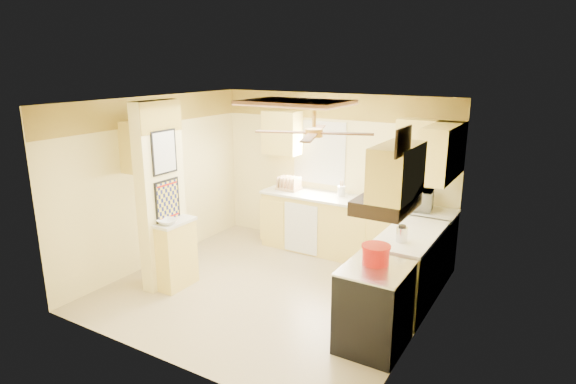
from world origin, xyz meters
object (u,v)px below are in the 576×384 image
Objects in this scene: microwave at (413,199)px; dutch_oven at (376,254)px; bowl at (167,222)px; kettle at (402,234)px; stove at (374,307)px.

dutch_oven is (0.21, -2.03, -0.07)m from microwave.
bowl is at bearing -175.18° from dutch_oven.
microwave reaches higher than bowl.
microwave is 1.36m from kettle.
bowl is (-2.54, -2.26, -0.11)m from microwave.
stove is 2.84m from bowl.
kettle reaches higher than stove.
microwave reaches higher than dutch_oven.
stove is 0.98m from kettle.
bowl is 2.96m from kettle.
microwave reaches higher than stove.
microwave is 1.71× the size of dutch_oven.
kettle is (0.01, 0.79, 0.57)m from stove.
microwave is 2.04m from dutch_oven.
kettle is (2.81, 0.93, 0.06)m from bowl.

